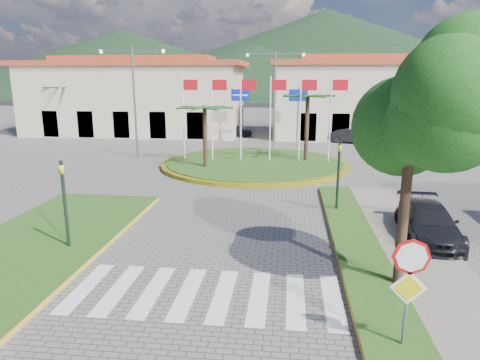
# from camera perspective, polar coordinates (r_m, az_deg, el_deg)

# --- Properties ---
(sidewalk_right) EXTENTS (4.00, 28.00, 0.15)m
(sidewalk_right) POSITION_cam_1_polar(r_m,az_deg,el_deg) (11.05, 26.63, -19.74)
(sidewalk_right) COLOR gray
(sidewalk_right) RESTS_ON ground
(verge_right) EXTENTS (1.60, 28.00, 0.18)m
(verge_right) POSITION_cam_1_polar(r_m,az_deg,el_deg) (10.70, 20.21, -20.14)
(verge_right) COLOR #254A15
(verge_right) RESTS_ON ground
(median_left) EXTENTS (5.00, 14.00, 0.18)m
(median_left) POSITION_cam_1_polar(r_m,az_deg,el_deg) (16.46, -26.65, -8.58)
(median_left) COLOR #254A15
(median_left) RESTS_ON ground
(crosswalk) EXTENTS (8.00, 3.00, 0.01)m
(crosswalk) POSITION_cam_1_polar(r_m,az_deg,el_deg) (12.37, -5.14, -14.86)
(crosswalk) COLOR silver
(crosswalk) RESTS_ON ground
(roundabout_island) EXTENTS (12.70, 12.70, 6.00)m
(roundabout_island) POSITION_cam_1_polar(r_m,az_deg,el_deg) (29.30, 1.95, 2.26)
(roundabout_island) COLOR yellow
(roundabout_island) RESTS_ON ground
(stop_sign) EXTENTS (0.80, 0.11, 2.65)m
(stop_sign) POSITION_cam_1_polar(r_m,az_deg,el_deg) (9.88, 21.64, -11.92)
(stop_sign) COLOR slate
(stop_sign) RESTS_ON ground
(deciduous_tree) EXTENTS (3.60, 3.60, 6.80)m
(deciduous_tree) POSITION_cam_1_polar(r_m,az_deg,el_deg) (12.10, 22.17, 9.22)
(deciduous_tree) COLOR black
(deciduous_tree) RESTS_ON ground
(traffic_light_left) EXTENTS (0.15, 0.18, 3.20)m
(traffic_light_left) POSITION_cam_1_polar(r_m,az_deg,el_deg) (15.64, -22.38, -2.10)
(traffic_light_left) COLOR black
(traffic_light_left) RESTS_ON ground
(traffic_light_right) EXTENTS (0.15, 0.18, 3.20)m
(traffic_light_right) POSITION_cam_1_polar(r_m,az_deg,el_deg) (19.18, 13.00, 1.32)
(traffic_light_right) COLOR black
(traffic_light_right) RESTS_ON ground
(traffic_light_far) EXTENTS (0.18, 0.15, 3.20)m
(traffic_light_far) POSITION_cam_1_polar(r_m,az_deg,el_deg) (33.37, 16.45, 6.17)
(traffic_light_far) COLOR black
(traffic_light_far) RESTS_ON ground
(direction_sign_west) EXTENTS (1.60, 0.14, 5.20)m
(direction_sign_west) POSITION_cam_1_polar(r_m,az_deg,el_deg) (37.94, 0.05, 9.94)
(direction_sign_west) COLOR slate
(direction_sign_west) RESTS_ON ground
(direction_sign_east) EXTENTS (1.60, 0.14, 5.20)m
(direction_sign_east) POSITION_cam_1_polar(r_m,az_deg,el_deg) (37.70, 7.73, 9.80)
(direction_sign_east) COLOR slate
(direction_sign_east) RESTS_ON ground
(street_lamp_centre) EXTENTS (4.80, 0.16, 8.00)m
(street_lamp_centre) POSITION_cam_1_polar(r_m,az_deg,el_deg) (36.70, 4.62, 11.29)
(street_lamp_centre) COLOR slate
(street_lamp_centre) RESTS_ON ground
(street_lamp_west) EXTENTS (4.80, 0.16, 8.00)m
(street_lamp_west) POSITION_cam_1_polar(r_m,az_deg,el_deg) (32.70, -13.91, 10.68)
(street_lamp_west) COLOR slate
(street_lamp_west) RESTS_ON ground
(building_left) EXTENTS (23.32, 9.54, 8.05)m
(building_left) POSITION_cam_1_polar(r_m,az_deg,el_deg) (47.57, -13.72, 10.74)
(building_left) COLOR beige
(building_left) RESTS_ON ground
(building_right) EXTENTS (19.08, 9.54, 8.05)m
(building_right) POSITION_cam_1_polar(r_m,az_deg,el_deg) (45.35, 16.62, 10.44)
(building_right) COLOR beige
(building_right) RESTS_ON ground
(hill_far_west) EXTENTS (140.00, 140.00, 22.00)m
(hill_far_west) POSITION_cam_1_polar(r_m,az_deg,el_deg) (157.53, -15.29, 14.89)
(hill_far_west) COLOR black
(hill_far_west) RESTS_ON ground
(hill_far_mid) EXTENTS (180.00, 180.00, 30.00)m
(hill_far_mid) POSITION_cam_1_polar(r_m,az_deg,el_deg) (167.38, 11.38, 16.35)
(hill_far_mid) COLOR black
(hill_far_mid) RESTS_ON ground
(hill_near_back) EXTENTS (110.00, 110.00, 16.00)m
(hill_near_back) POSITION_cam_1_polar(r_m,az_deg,el_deg) (137.22, 1.47, 14.36)
(hill_near_back) COLOR black
(hill_near_back) RESTS_ON ground
(white_van) EXTENTS (5.00, 2.76, 1.33)m
(white_van) POSITION_cam_1_polar(r_m,az_deg,el_deg) (43.40, -3.74, 6.56)
(white_van) COLOR white
(white_van) RESTS_ON ground
(car_dark_a) EXTENTS (3.78, 1.54, 1.28)m
(car_dark_a) POSITION_cam_1_polar(r_m,az_deg,el_deg) (43.91, -0.80, 6.64)
(car_dark_a) COLOR black
(car_dark_a) RESTS_ON ground
(car_dark_b) EXTENTS (4.25, 2.78, 1.32)m
(car_dark_b) POSITION_cam_1_polar(r_m,az_deg,el_deg) (40.74, 14.64, 5.70)
(car_dark_b) COLOR black
(car_dark_b) RESTS_ON ground
(car_side_right) EXTENTS (2.14, 4.64, 1.31)m
(car_side_right) POSITION_cam_1_polar(r_m,az_deg,el_deg) (17.33, 23.77, -5.21)
(car_side_right) COLOR black
(car_side_right) RESTS_ON ground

